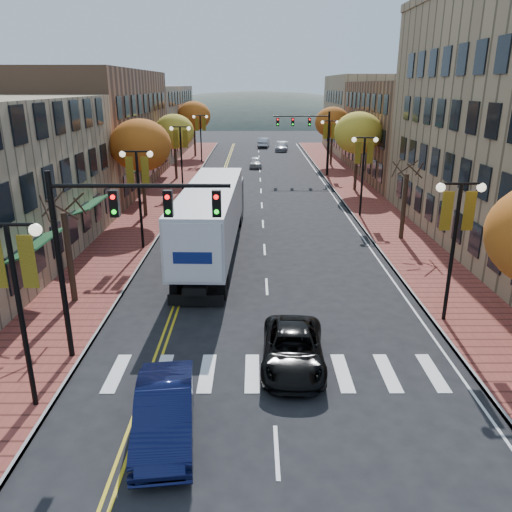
{
  "coord_description": "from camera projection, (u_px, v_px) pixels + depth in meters",
  "views": [
    {
      "loc": [
        -0.61,
        -13.33,
        9.66
      ],
      "look_at": [
        -0.55,
        8.36,
        2.2
      ],
      "focal_mm": 35.0,
      "sensor_mm": 36.0,
      "label": 1
    }
  ],
  "objects": [
    {
      "name": "building_right_far",
      "position": [
        382.0,
        114.0,
        74.53
      ],
      "size": [
        15.0,
        20.0,
        11.0
      ],
      "primitive_type": "cube",
      "color": "#9E8966",
      "rests_on": "ground"
    },
    {
      "name": "lamp_left_c",
      "position": [
        181.0,
        146.0,
        46.49
      ],
      "size": [
        1.96,
        0.36,
        6.05
      ],
      "color": "black",
      "rests_on": "ground"
    },
    {
      "name": "car_far_silver",
      "position": [
        282.0,
        147.0,
        76.74
      ],
      "size": [
        2.29,
        4.68,
        1.31
      ],
      "primitive_type": "imported",
      "rotation": [
        0.0,
        0.0,
        -0.1
      ],
      "color": "#9B9BA2",
      "rests_on": "ground"
    },
    {
      "name": "lamp_left_b",
      "position": [
        138.0,
        181.0,
        29.47
      ],
      "size": [
        1.96,
        0.36,
        6.05
      ],
      "color": "black",
      "rests_on": "ground"
    },
    {
      "name": "tree_right_c",
      "position": [
        358.0,
        133.0,
        46.16
      ],
      "size": [
        4.48,
        4.48,
        7.21
      ],
      "color": "#382619",
      "rests_on": "sidewalk_right"
    },
    {
      "name": "tree_right_d",
      "position": [
        333.0,
        122.0,
        61.34
      ],
      "size": [
        4.35,
        4.35,
        7.0
      ],
      "color": "#382619",
      "rests_on": "sidewalk_right"
    },
    {
      "name": "traffic_mast_far",
      "position": [
        311.0,
        131.0,
        53.88
      ],
      "size": [
        6.1,
        0.34,
        7.0
      ],
      "color": "black",
      "rests_on": "ground"
    },
    {
      "name": "lamp_left_a",
      "position": [
        15.0,
        282.0,
        14.34
      ],
      "size": [
        1.96,
        0.36,
        6.05
      ],
      "color": "black",
      "rests_on": "ground"
    },
    {
      "name": "lamp_right_a",
      "position": [
        456.0,
        226.0,
        20.05
      ],
      "size": [
        1.96,
        0.36,
        6.05
      ],
      "color": "black",
      "rests_on": "ground"
    },
    {
      "name": "tree_left_c",
      "position": [
        174.0,
        132.0,
        51.91
      ],
      "size": [
        4.16,
        4.16,
        6.69
      ],
      "color": "#382619",
      "rests_on": "sidewalk_left"
    },
    {
      "name": "car_far_white",
      "position": [
        256.0,
        162.0,
        61.53
      ],
      "size": [
        1.52,
        3.76,
        1.28
      ],
      "primitive_type": "imported",
      "rotation": [
        0.0,
        0.0,
        0.0
      ],
      "color": "silver",
      "rests_on": "ground"
    },
    {
      "name": "tree_left_a",
      "position": [
        70.0,
        258.0,
        22.56
      ],
      "size": [
        0.28,
        0.28,
        4.2
      ],
      "color": "#382619",
      "rests_on": "sidewalk_left"
    },
    {
      "name": "navy_sedan",
      "position": [
        165.0,
        412.0,
        14.31
      ],
      "size": [
        2.14,
        4.78,
        1.52
      ],
      "primitive_type": "imported",
      "rotation": [
        0.0,
        0.0,
        0.12
      ],
      "color": "#0D1237",
      "rests_on": "ground"
    },
    {
      "name": "building_left_mid",
      "position": [
        84.0,
        131.0,
        47.96
      ],
      "size": [
        12.0,
        24.0,
        11.0
      ],
      "primitive_type": "cube",
      "color": "brown",
      "rests_on": "ground"
    },
    {
      "name": "lamp_right_c",
      "position": [
        329.0,
        137.0,
        54.09
      ],
      "size": [
        1.96,
        0.36,
        6.05
      ],
      "color": "black",
      "rests_on": "ground"
    },
    {
      "name": "tree_left_b",
      "position": [
        141.0,
        145.0,
        36.65
      ],
      "size": [
        4.48,
        4.48,
        7.21
      ],
      "color": "#382619",
      "rests_on": "sidewalk_left"
    },
    {
      "name": "semi_truck",
      "position": [
        213.0,
        213.0,
        29.53
      ],
      "size": [
        3.23,
        17.15,
        4.27
      ],
      "rotation": [
        0.0,
        0.0,
        -0.03
      ],
      "color": "black",
      "rests_on": "ground"
    },
    {
      "name": "tree_right_b",
      "position": [
        404.0,
        206.0,
        32.06
      ],
      "size": [
        0.28,
        0.28,
        4.2
      ],
      "color": "#382619",
      "rests_on": "sidewalk_right"
    },
    {
      "name": "building_right_mid",
      "position": [
        431.0,
        130.0,
        53.89
      ],
      "size": [
        15.0,
        24.0,
        10.0
      ],
      "primitive_type": "cube",
      "color": "brown",
      "rests_on": "ground"
    },
    {
      "name": "traffic_mast_near",
      "position": [
        112.0,
        232.0,
        16.97
      ],
      "size": [
        6.1,
        0.35,
        7.0
      ],
      "color": "black",
      "rests_on": "ground"
    },
    {
      "name": "ground",
      "position": [
        274.0,
        408.0,
        15.75
      ],
      "size": [
        200.0,
        200.0,
        0.0
      ],
      "primitive_type": "plane",
      "color": "black",
      "rests_on": "ground"
    },
    {
      "name": "building_left_far",
      "position": [
        141.0,
        121.0,
        71.85
      ],
      "size": [
        12.0,
        26.0,
        9.5
      ],
      "primitive_type": "cube",
      "color": "#9E8966",
      "rests_on": "ground"
    },
    {
      "name": "sidewalk_left",
      "position": [
        165.0,
        193.0,
        46.44
      ],
      "size": [
        4.0,
        85.0,
        0.15
      ],
      "primitive_type": "cube",
      "color": "brown",
      "rests_on": "ground"
    },
    {
      "name": "black_suv",
      "position": [
        293.0,
        349.0,
        17.92
      ],
      "size": [
        2.47,
        4.9,
        1.33
      ],
      "primitive_type": "imported",
      "rotation": [
        0.0,
        0.0,
        -0.06
      ],
      "color": "black",
      "rests_on": "ground"
    },
    {
      "name": "lamp_right_b",
      "position": [
        363.0,
        161.0,
        37.07
      ],
      "size": [
        1.96,
        0.36,
        6.05
      ],
      "color": "black",
      "rests_on": "ground"
    },
    {
      "name": "tree_left_d",
      "position": [
        194.0,
        116.0,
        68.76
      ],
      "size": [
        4.61,
        4.61,
        7.42
      ],
      "color": "#382619",
      "rests_on": "sidewalk_left"
    },
    {
      "name": "sidewalk_right",
      "position": [
        358.0,
        193.0,
        46.48
      ],
      "size": [
        4.0,
        85.0,
        0.15
      ],
      "primitive_type": "cube",
      "color": "brown",
      "rests_on": "ground"
    },
    {
      "name": "car_far_oncoming",
      "position": [
        264.0,
        142.0,
        81.55
      ],
      "size": [
        2.13,
        4.72,
        1.5
      ],
      "primitive_type": "imported",
      "rotation": [
        0.0,
        0.0,
        3.02
      ],
      "color": "#B6B5BE",
      "rests_on": "ground"
    },
    {
      "name": "lamp_left_d",
      "position": [
        201.0,
        129.0,
        63.51
      ],
      "size": [
        1.96,
        0.36,
        6.05
      ],
      "color": "black",
      "rests_on": "ground"
    }
  ]
}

